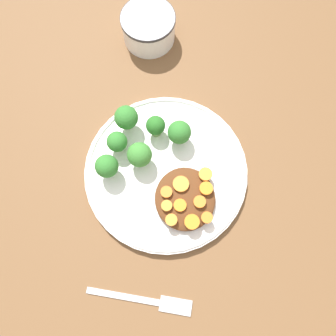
{
  "coord_description": "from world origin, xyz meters",
  "views": [
    {
      "loc": [
        0.0,
        0.16,
        0.56
      ],
      "look_at": [
        0.0,
        0.0,
        0.03
      ],
      "focal_mm": 35.0,
      "sensor_mm": 36.0,
      "label": 1
    }
  ],
  "objects": [
    {
      "name": "dip_bowl",
      "position": [
        0.03,
        -0.29,
        0.03
      ],
      "size": [
        0.11,
        0.11,
        0.06
      ],
      "color": "white",
      "rests_on": "ground_plane"
    },
    {
      "name": "broccoli_floret_5",
      "position": [
        0.07,
        -0.09,
        0.05
      ],
      "size": [
        0.04,
        0.04,
        0.06
      ],
      "color": "#759E51",
      "rests_on": "plate"
    },
    {
      "name": "carrot_slice_8",
      "position": [
        -0.01,
        0.09,
        0.04
      ],
      "size": [
        0.02,
        0.02,
        0.01
      ],
      "primitive_type": "cylinder",
      "color": "orange",
      "rests_on": "stew_mound"
    },
    {
      "name": "broccoli_floret_4",
      "position": [
        0.08,
        -0.04,
        0.04
      ],
      "size": [
        0.04,
        0.04,
        0.05
      ],
      "color": "#7FA85B",
      "rests_on": "plate"
    },
    {
      "name": "carrot_slice_7",
      "position": [
        -0.07,
        0.04,
        0.04
      ],
      "size": [
        0.02,
        0.02,
        0.01
      ],
      "primitive_type": "cylinder",
      "color": "orange",
      "rests_on": "stew_mound"
    },
    {
      "name": "carrot_slice_2",
      "position": [
        -0.05,
        0.06,
        0.04
      ],
      "size": [
        0.02,
        0.02,
        0.01
      ],
      "primitive_type": "cylinder",
      "color": "orange",
      "rests_on": "stew_mound"
    },
    {
      "name": "carrot_slice_6",
      "position": [
        0.0,
        0.04,
        0.04
      ],
      "size": [
        0.02,
        0.02,
        0.01
      ],
      "primitive_type": "cylinder",
      "color": "orange",
      "rests_on": "stew_mound"
    },
    {
      "name": "carrot_slice_4",
      "position": [
        -0.04,
        0.09,
        0.04
      ],
      "size": [
        0.02,
        0.02,
        0.01
      ],
      "primitive_type": "cylinder",
      "color": "orange",
      "rests_on": "stew_mound"
    },
    {
      "name": "carrot_slice_5",
      "position": [
        -0.06,
        0.09,
        0.04
      ],
      "size": [
        0.02,
        0.02,
        0.01
      ],
      "primitive_type": "cylinder",
      "color": "orange",
      "rests_on": "stew_mound"
    },
    {
      "name": "carrot_slice_0",
      "position": [
        -0.02,
        0.07,
        0.04
      ],
      "size": [
        0.02,
        0.02,
        0.0
      ],
      "primitive_type": "cylinder",
      "color": "orange",
      "rests_on": "stew_mound"
    },
    {
      "name": "broccoli_floret_1",
      "position": [
        -0.02,
        -0.06,
        0.05
      ],
      "size": [
        0.04,
        0.04,
        0.05
      ],
      "color": "#759E51",
      "rests_on": "plate"
    },
    {
      "name": "plate",
      "position": [
        0.0,
        0.0,
        0.01
      ],
      "size": [
        0.29,
        0.29,
        0.02
      ],
      "color": "white",
      "rests_on": "ground_plane"
    },
    {
      "name": "fork",
      "position": [
        0.03,
        0.21,
        0.0
      ],
      "size": [
        0.17,
        0.05,
        0.01
      ],
      "rotation": [
        0.0,
        0.0,
        9.24
      ],
      "color": "#BABABA",
      "rests_on": "ground_plane"
    },
    {
      "name": "broccoli_floret_0",
      "position": [
        0.04,
        -0.02,
        0.05
      ],
      "size": [
        0.04,
        0.04,
        0.05
      ],
      "color": "#759E51",
      "rests_on": "plate"
    },
    {
      "name": "ground_plane",
      "position": [
        0.0,
        0.0,
        0.0
      ],
      "size": [
        4.0,
        4.0,
        0.0
      ],
      "primitive_type": "plane",
      "color": "brown"
    },
    {
      "name": "carrot_slice_1",
      "position": [
        -0.02,
        0.03,
        0.04
      ],
      "size": [
        0.03,
        0.03,
        0.01
      ],
      "primitive_type": "cylinder",
      "color": "orange",
      "rests_on": "stew_mound"
    },
    {
      "name": "carrot_slice_3",
      "position": [
        -0.07,
        0.01,
        0.04
      ],
      "size": [
        0.02,
        0.02,
        0.0
      ],
      "primitive_type": "cylinder",
      "color": "orange",
      "rests_on": "stew_mound"
    },
    {
      "name": "carrot_slice_9",
      "position": [
        0.0,
        0.07,
        0.04
      ],
      "size": [
        0.02,
        0.02,
        0.01
      ],
      "primitive_type": "cylinder",
      "color": "orange",
      "rests_on": "stew_mound"
    },
    {
      "name": "stew_mound",
      "position": [
        -0.03,
        0.05,
        0.03
      ],
      "size": [
        0.1,
        0.11,
        0.02
      ],
      "primitive_type": "ellipsoid",
      "color": "#5B3319",
      "rests_on": "plate"
    },
    {
      "name": "broccoli_floret_3",
      "position": [
        0.1,
        -0.0,
        0.05
      ],
      "size": [
        0.04,
        0.04,
        0.05
      ],
      "color": "#7FA85B",
      "rests_on": "plate"
    },
    {
      "name": "broccoli_floret_2",
      "position": [
        0.02,
        -0.07,
        0.04
      ],
      "size": [
        0.03,
        0.03,
        0.05
      ],
      "color": "#759E51",
      "rests_on": "plate"
    }
  ]
}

